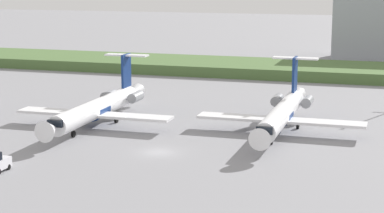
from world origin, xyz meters
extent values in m
plane|color=gray|center=(0.00, 30.00, 0.00)|extent=(500.00, 500.00, 0.00)
cube|color=#4C6B38|center=(0.00, 68.55, 1.11)|extent=(320.00, 20.00, 2.22)
cylinder|color=white|center=(-13.27, 11.20, 2.45)|extent=(2.70, 24.00, 2.70)
cone|color=white|center=(-13.27, -2.30, 2.45)|extent=(2.70, 3.00, 2.70)
cone|color=white|center=(-13.27, 25.20, 2.45)|extent=(2.29, 4.00, 2.29)
cube|color=black|center=(-13.27, -0.40, 2.92)|extent=(2.03, 1.80, 0.90)
cylinder|color=navy|center=(-13.27, 11.20, 2.30)|extent=(2.76, 3.60, 2.76)
cube|color=white|center=(-19.18, 10.20, 1.84)|extent=(11.00, 3.20, 0.36)
cube|color=white|center=(-7.37, 10.20, 1.84)|extent=(11.00, 3.20, 0.36)
cube|color=navy|center=(-13.27, 22.20, 6.40)|extent=(0.36, 3.20, 5.20)
cube|color=white|center=(-13.27, 22.50, 8.80)|extent=(6.80, 1.80, 0.24)
cylinder|color=gray|center=(-15.52, 20.40, 2.65)|extent=(1.50, 3.40, 1.50)
cylinder|color=gray|center=(-11.02, 20.40, 2.65)|extent=(1.50, 3.40, 1.50)
cylinder|color=gray|center=(-13.27, 3.76, 1.00)|extent=(0.20, 0.20, 0.65)
cylinder|color=black|center=(-13.27, 3.76, 0.45)|extent=(0.30, 0.90, 0.90)
cylinder|color=black|center=(-15.17, 13.60, 0.45)|extent=(0.35, 0.90, 0.90)
cylinder|color=black|center=(-11.37, 13.60, 0.45)|extent=(0.35, 0.90, 0.90)
cylinder|color=white|center=(12.49, 15.17, 2.45)|extent=(2.70, 24.00, 2.70)
cone|color=white|center=(12.49, 1.67, 2.45)|extent=(2.70, 3.00, 2.70)
cone|color=white|center=(12.49, 29.17, 2.45)|extent=(2.30, 4.00, 2.29)
cube|color=black|center=(12.49, 3.57, 2.92)|extent=(2.02, 1.80, 0.90)
cylinder|color=navy|center=(12.49, 15.17, 2.30)|extent=(2.76, 3.60, 2.76)
cube|color=white|center=(6.58, 14.17, 1.84)|extent=(11.00, 3.20, 0.36)
cube|color=white|center=(18.39, 14.17, 1.84)|extent=(11.00, 3.20, 0.36)
cube|color=navy|center=(12.49, 26.17, 6.40)|extent=(0.36, 3.20, 5.20)
cube|color=white|center=(12.49, 26.47, 8.80)|extent=(6.80, 1.80, 0.24)
cylinder|color=gray|center=(10.24, 24.37, 2.65)|extent=(1.50, 3.40, 1.50)
cylinder|color=gray|center=(14.74, 24.37, 2.65)|extent=(1.50, 3.40, 1.50)
cylinder|color=gray|center=(12.49, 7.73, 1.00)|extent=(0.20, 0.20, 0.65)
cylinder|color=black|center=(12.49, 7.73, 0.45)|extent=(0.30, 0.90, 0.90)
cylinder|color=black|center=(10.59, 17.57, 0.45)|extent=(0.35, 0.90, 0.90)
cylinder|color=black|center=(14.39, 17.57, 0.45)|extent=(0.35, 0.90, 0.90)
cylinder|color=black|center=(-13.30, -11.85, 0.30)|extent=(0.22, 0.60, 0.60)
camera|label=1|loc=(27.37, -74.71, 21.44)|focal=63.26mm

